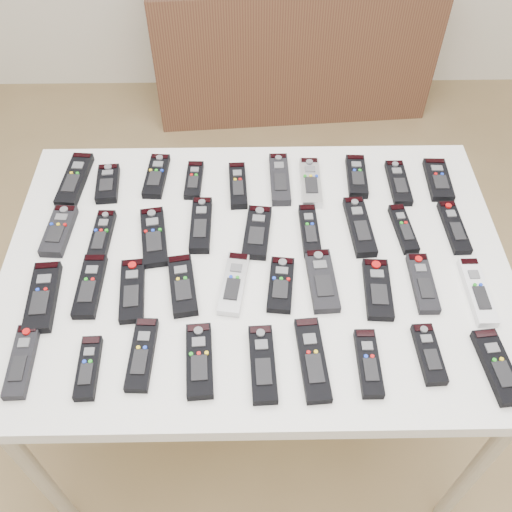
{
  "coord_description": "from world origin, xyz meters",
  "views": [
    {
      "loc": [
        -0.14,
        -0.88,
        1.87
      ],
      "look_at": [
        -0.13,
        0.01,
        0.8
      ],
      "focal_mm": 40.0,
      "sensor_mm": 36.0,
      "label": 1
    }
  ],
  "objects_px": {
    "remote_29": "(22,361)",
    "remote_36": "(429,354)",
    "remote_30": "(88,368)",
    "remote_3": "(194,180)",
    "remote_15": "(310,231)",
    "remote_13": "(201,225)",
    "remote_31": "(142,354)",
    "remote_2": "(156,176)",
    "remote_18": "(454,227)",
    "remote_9": "(438,180)",
    "remote_6": "(311,182)",
    "remote_10": "(59,231)",
    "remote_7": "(357,176)",
    "remote_27": "(423,283)",
    "remote_16": "(360,226)",
    "remote_21": "(132,290)",
    "remote_0": "(75,180)",
    "remote_25": "(322,281)",
    "remote_20": "(90,286)",
    "remote_24": "(281,285)",
    "remote_14": "(257,232)",
    "remote_19": "(43,297)",
    "remote_32": "(199,360)",
    "remote_23": "(234,283)",
    "remote_35": "(369,363)",
    "remote_28": "(477,291)",
    "remote_11": "(102,237)",
    "remote_26": "(378,289)",
    "remote_8": "(398,183)",
    "sideboard": "(293,46)",
    "remote_37": "(497,367)",
    "remote_4": "(238,185)",
    "remote_33": "(263,364)",
    "remote_34": "(312,359)",
    "remote_12": "(154,237)",
    "remote_1": "(108,184)",
    "remote_17": "(403,229)",
    "remote_22": "(183,285)"
  },
  "relations": [
    {
      "from": "remote_2",
      "to": "remote_16",
      "type": "distance_m",
      "value": 0.58
    },
    {
      "from": "remote_20",
      "to": "remote_28",
      "type": "bearing_deg",
      "value": -1.25
    },
    {
      "from": "remote_10",
      "to": "remote_31",
      "type": "distance_m",
      "value": 0.44
    },
    {
      "from": "remote_23",
      "to": "remote_34",
      "type": "bearing_deg",
      "value": -42.11
    },
    {
      "from": "remote_19",
      "to": "remote_20",
      "type": "distance_m",
      "value": 0.11
    },
    {
      "from": "remote_14",
      "to": "remote_24",
      "type": "relative_size",
      "value": 1.09
    },
    {
      "from": "remote_10",
      "to": "remote_31",
      "type": "height_order",
      "value": "remote_10"
    },
    {
      "from": "remote_29",
      "to": "remote_36",
      "type": "distance_m",
      "value": 0.88
    },
    {
      "from": "remote_21",
      "to": "remote_27",
      "type": "relative_size",
      "value": 1.04
    },
    {
      "from": "remote_2",
      "to": "remote_18",
      "type": "bearing_deg",
      "value": -10.83
    },
    {
      "from": "remote_18",
      "to": "remote_34",
      "type": "xyz_separation_m",
      "value": [
        -0.4,
        -0.38,
        0.0
      ]
    },
    {
      "from": "remote_17",
      "to": "remote_34",
      "type": "bearing_deg",
      "value": -130.36
    },
    {
      "from": "remote_12",
      "to": "remote_32",
      "type": "relative_size",
      "value": 1.09
    },
    {
      "from": "remote_10",
      "to": "remote_26",
      "type": "height_order",
      "value": "remote_10"
    },
    {
      "from": "remote_24",
      "to": "remote_33",
      "type": "distance_m",
      "value": 0.22
    },
    {
      "from": "remote_23",
      "to": "remote_35",
      "type": "bearing_deg",
      "value": -28.65
    },
    {
      "from": "remote_16",
      "to": "remote_21",
      "type": "distance_m",
      "value": 0.6
    },
    {
      "from": "remote_0",
      "to": "remote_30",
      "type": "distance_m",
      "value": 0.61
    },
    {
      "from": "remote_32",
      "to": "remote_29",
      "type": "bearing_deg",
      "value": 175.33
    },
    {
      "from": "sideboard",
      "to": "remote_4",
      "type": "bearing_deg",
      "value": -104.02
    },
    {
      "from": "remote_9",
      "to": "remote_20",
      "type": "distance_m",
      "value": 0.98
    },
    {
      "from": "remote_10",
      "to": "remote_24",
      "type": "bearing_deg",
      "value": -14.02
    },
    {
      "from": "remote_2",
      "to": "remote_34",
      "type": "height_order",
      "value": "same"
    },
    {
      "from": "remote_14",
      "to": "remote_20",
      "type": "bearing_deg",
      "value": -150.64
    },
    {
      "from": "remote_19",
      "to": "remote_24",
      "type": "xyz_separation_m",
      "value": [
        0.56,
        0.03,
        -0.0
      ]
    },
    {
      "from": "remote_20",
      "to": "remote_24",
      "type": "bearing_deg",
      "value": 0.33
    },
    {
      "from": "remote_25",
      "to": "remote_31",
      "type": "height_order",
      "value": "remote_25"
    },
    {
      "from": "remote_29",
      "to": "remote_30",
      "type": "height_order",
      "value": "same"
    },
    {
      "from": "remote_10",
      "to": "remote_36",
      "type": "height_order",
      "value": "remote_10"
    },
    {
      "from": "remote_35",
      "to": "remote_37",
      "type": "height_order",
      "value": "same"
    },
    {
      "from": "remote_11",
      "to": "remote_10",
      "type": "bearing_deg",
      "value": 171.33
    },
    {
      "from": "sideboard",
      "to": "remote_31",
      "type": "height_order",
      "value": "remote_31"
    },
    {
      "from": "remote_10",
      "to": "remote_18",
      "type": "xyz_separation_m",
      "value": [
        1.02,
        -0.0,
        -0.0
      ]
    },
    {
      "from": "remote_4",
      "to": "remote_30",
      "type": "height_order",
      "value": "same"
    },
    {
      "from": "remote_14",
      "to": "remote_32",
      "type": "xyz_separation_m",
      "value": [
        -0.13,
        -0.37,
        0.0
      ]
    },
    {
      "from": "remote_25",
      "to": "remote_15",
      "type": "bearing_deg",
      "value": 92.77
    },
    {
      "from": "remote_7",
      "to": "remote_27",
      "type": "xyz_separation_m",
      "value": [
        0.11,
        -0.38,
        -0.0
      ]
    },
    {
      "from": "remote_12",
      "to": "remote_28",
      "type": "bearing_deg",
      "value": -22.42
    },
    {
      "from": "remote_29",
      "to": "remote_31",
      "type": "xyz_separation_m",
      "value": [
        0.26,
        0.01,
        -0.0
      ]
    },
    {
      "from": "remote_27",
      "to": "remote_34",
      "type": "relative_size",
      "value": 0.85
    },
    {
      "from": "remote_3",
      "to": "remote_15",
      "type": "height_order",
      "value": "remote_15"
    },
    {
      "from": "remote_8",
      "to": "remote_29",
      "type": "height_order",
      "value": "same"
    },
    {
      "from": "remote_1",
      "to": "remote_25",
      "type": "xyz_separation_m",
      "value": [
        0.56,
        -0.35,
        -0.0
      ]
    },
    {
      "from": "remote_13",
      "to": "remote_31",
      "type": "distance_m",
      "value": 0.4
    },
    {
      "from": "remote_28",
      "to": "remote_22",
      "type": "bearing_deg",
      "value": 177.4
    },
    {
      "from": "remote_25",
      "to": "remote_34",
      "type": "height_order",
      "value": "remote_25"
    },
    {
      "from": "remote_22",
      "to": "remote_3",
      "type": "bearing_deg",
      "value": 79.85
    },
    {
      "from": "remote_11",
      "to": "remote_26",
      "type": "bearing_deg",
      "value": -12.8
    },
    {
      "from": "remote_9",
      "to": "remote_6",
      "type": "bearing_deg",
      "value": -176.67
    },
    {
      "from": "remote_31",
      "to": "remote_20",
      "type": "bearing_deg",
      "value": 129.98
    }
  ]
}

